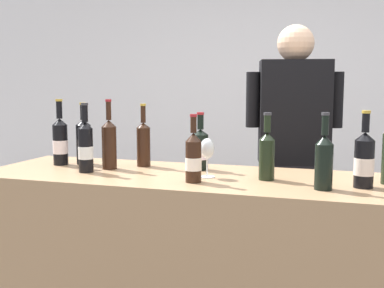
{
  "coord_description": "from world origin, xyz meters",
  "views": [
    {
      "loc": [
        0.61,
        -2.12,
        1.38
      ],
      "look_at": [
        -0.06,
        0.0,
        1.11
      ],
      "focal_mm": 44.04,
      "sensor_mm": 36.0,
      "label": 1
    }
  ],
  "objects_px": {
    "wine_bottle_6": "(60,141)",
    "wine_glass": "(207,150)",
    "wine_bottle_3": "(143,143)",
    "wine_bottle_0": "(364,160)",
    "wine_bottle_5": "(267,154)",
    "person_server": "(292,177)",
    "wine_bottle_2": "(200,149)",
    "wine_bottle_7": "(86,146)",
    "wine_bottle_4": "(324,160)",
    "wine_bottle_9": "(193,157)",
    "wine_bottle_1": "(84,141)",
    "wine_bottle_10": "(109,143)"
  },
  "relations": [
    {
      "from": "wine_bottle_0",
      "to": "wine_glass",
      "type": "relative_size",
      "value": 1.77
    },
    {
      "from": "wine_bottle_6",
      "to": "wine_glass",
      "type": "bearing_deg",
      "value": -6.9
    },
    {
      "from": "wine_bottle_3",
      "to": "wine_bottle_10",
      "type": "height_order",
      "value": "wine_bottle_10"
    },
    {
      "from": "wine_bottle_3",
      "to": "wine_bottle_7",
      "type": "height_order",
      "value": "wine_bottle_7"
    },
    {
      "from": "wine_bottle_9",
      "to": "wine_bottle_4",
      "type": "bearing_deg",
      "value": 1.77
    },
    {
      "from": "wine_bottle_0",
      "to": "wine_bottle_5",
      "type": "distance_m",
      "value": 0.41
    },
    {
      "from": "wine_bottle_2",
      "to": "wine_glass",
      "type": "height_order",
      "value": "wine_bottle_2"
    },
    {
      "from": "wine_bottle_3",
      "to": "wine_bottle_0",
      "type": "bearing_deg",
      "value": -11.05
    },
    {
      "from": "wine_bottle_1",
      "to": "wine_bottle_3",
      "type": "bearing_deg",
      "value": 5.53
    },
    {
      "from": "wine_bottle_3",
      "to": "wine_bottle_2",
      "type": "bearing_deg",
      "value": -1.74
    },
    {
      "from": "wine_bottle_0",
      "to": "wine_bottle_7",
      "type": "xyz_separation_m",
      "value": [
        -1.29,
        -0.04,
        0.01
      ]
    },
    {
      "from": "wine_bottle_0",
      "to": "wine_bottle_2",
      "type": "bearing_deg",
      "value": 165.27
    },
    {
      "from": "wine_bottle_0",
      "to": "wine_bottle_2",
      "type": "height_order",
      "value": "wine_bottle_0"
    },
    {
      "from": "wine_bottle_5",
      "to": "person_server",
      "type": "height_order",
      "value": "person_server"
    },
    {
      "from": "wine_bottle_10",
      "to": "wine_glass",
      "type": "relative_size",
      "value": 1.95
    },
    {
      "from": "wine_bottle_1",
      "to": "wine_glass",
      "type": "relative_size",
      "value": 1.83
    },
    {
      "from": "wine_bottle_2",
      "to": "wine_bottle_6",
      "type": "distance_m",
      "value": 0.77
    },
    {
      "from": "wine_bottle_0",
      "to": "wine_bottle_10",
      "type": "bearing_deg",
      "value": 176.11
    },
    {
      "from": "wine_bottle_4",
      "to": "wine_bottle_7",
      "type": "distance_m",
      "value": 1.14
    },
    {
      "from": "wine_bottle_0",
      "to": "person_server",
      "type": "height_order",
      "value": "person_server"
    },
    {
      "from": "wine_bottle_1",
      "to": "wine_glass",
      "type": "bearing_deg",
      "value": -12.27
    },
    {
      "from": "wine_bottle_2",
      "to": "wine_bottle_6",
      "type": "bearing_deg",
      "value": -173.86
    },
    {
      "from": "wine_bottle_5",
      "to": "wine_bottle_6",
      "type": "relative_size",
      "value": 0.86
    },
    {
      "from": "wine_bottle_6",
      "to": "wine_bottle_10",
      "type": "distance_m",
      "value": 0.32
    },
    {
      "from": "wine_bottle_9",
      "to": "person_server",
      "type": "relative_size",
      "value": 0.17
    },
    {
      "from": "wine_bottle_2",
      "to": "wine_bottle_5",
      "type": "bearing_deg",
      "value": -23.94
    },
    {
      "from": "wine_bottle_2",
      "to": "wine_bottle_7",
      "type": "bearing_deg",
      "value": -155.27
    },
    {
      "from": "wine_bottle_0",
      "to": "wine_bottle_9",
      "type": "height_order",
      "value": "wine_bottle_0"
    },
    {
      "from": "wine_bottle_6",
      "to": "wine_bottle_9",
      "type": "distance_m",
      "value": 0.86
    },
    {
      "from": "wine_bottle_5",
      "to": "wine_bottle_9",
      "type": "xyz_separation_m",
      "value": [
        -0.3,
        -0.15,
        -0.01
      ]
    },
    {
      "from": "wine_bottle_7",
      "to": "person_server",
      "type": "relative_size",
      "value": 0.2
    },
    {
      "from": "wine_bottle_1",
      "to": "wine_bottle_6",
      "type": "bearing_deg",
      "value": -151.28
    },
    {
      "from": "person_server",
      "to": "wine_bottle_7",
      "type": "bearing_deg",
      "value": -140.95
    },
    {
      "from": "wine_bottle_0",
      "to": "wine_bottle_3",
      "type": "xyz_separation_m",
      "value": [
        -1.09,
        0.21,
        0.01
      ]
    },
    {
      "from": "wine_bottle_2",
      "to": "wine_bottle_7",
      "type": "relative_size",
      "value": 0.85
    },
    {
      "from": "wine_bottle_5",
      "to": "wine_bottle_9",
      "type": "bearing_deg",
      "value": -153.31
    },
    {
      "from": "wine_bottle_5",
      "to": "wine_bottle_6",
      "type": "height_order",
      "value": "wine_bottle_6"
    },
    {
      "from": "wine_bottle_7",
      "to": "person_server",
      "type": "xyz_separation_m",
      "value": [
        0.93,
        0.76,
        -0.24
      ]
    },
    {
      "from": "wine_bottle_4",
      "to": "wine_bottle_9",
      "type": "relative_size",
      "value": 1.05
    },
    {
      "from": "wine_bottle_6",
      "to": "person_server",
      "type": "height_order",
      "value": "person_server"
    },
    {
      "from": "wine_bottle_1",
      "to": "wine_bottle_5",
      "type": "height_order",
      "value": "wine_bottle_1"
    },
    {
      "from": "wine_bottle_5",
      "to": "wine_bottle_4",
      "type": "bearing_deg",
      "value": -27.78
    },
    {
      "from": "wine_bottle_0",
      "to": "wine_bottle_6",
      "type": "relative_size",
      "value": 0.91
    },
    {
      "from": "wine_bottle_7",
      "to": "person_server",
      "type": "distance_m",
      "value": 1.22
    },
    {
      "from": "wine_bottle_3",
      "to": "wine_bottle_10",
      "type": "relative_size",
      "value": 0.93
    },
    {
      "from": "wine_bottle_2",
      "to": "wine_bottle_10",
      "type": "bearing_deg",
      "value": -165.09
    },
    {
      "from": "wine_bottle_4",
      "to": "wine_bottle_0",
      "type": "bearing_deg",
      "value": 29.93
    },
    {
      "from": "wine_bottle_0",
      "to": "wine_bottle_10",
      "type": "distance_m",
      "value": 1.23
    },
    {
      "from": "wine_bottle_1",
      "to": "wine_bottle_10",
      "type": "relative_size",
      "value": 0.94
    },
    {
      "from": "wine_bottle_1",
      "to": "wine_glass",
      "type": "distance_m",
      "value": 0.77
    }
  ]
}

